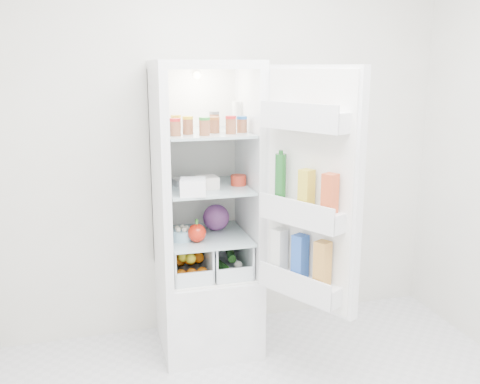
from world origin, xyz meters
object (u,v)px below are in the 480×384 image
object	(u,v)px
red_cabbage	(216,217)
refrigerator	(205,244)
fridge_door	(309,196)
mushroom_bowl	(182,235)

from	to	relation	value
red_cabbage	refrigerator	bearing A→B (deg)	-164.72
red_cabbage	fridge_door	xyz separation A→B (m)	(0.37, -0.62, 0.26)
mushroom_bowl	red_cabbage	bearing A→B (deg)	30.00
red_cabbage	mushroom_bowl	size ratio (longest dim) A/B	1.28
red_cabbage	fridge_door	world-z (taller)	fridge_door
refrigerator	red_cabbage	xyz separation A→B (m)	(0.08, 0.02, 0.17)
fridge_door	refrigerator	bearing A→B (deg)	7.97
mushroom_bowl	fridge_door	distance (m)	0.84
refrigerator	red_cabbage	bearing A→B (deg)	15.28
mushroom_bowl	fridge_door	size ratio (longest dim) A/B	0.10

